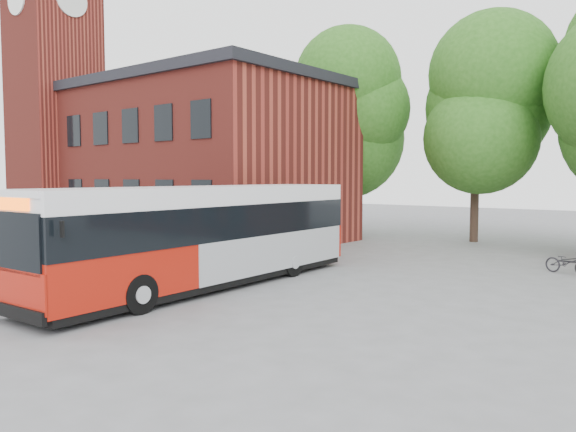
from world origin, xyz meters
The scene contains 8 objects.
ground centered at (0.00, 0.00, 0.00)m, with size 100.00×100.00×0.00m, color slate.
station_building centered at (-13.00, 9.00, 4.25)m, with size 18.40×10.40×8.50m, color maroon, non-canonical shape.
clock_tower centered at (-19.00, 5.00, 9.10)m, with size 5.20×5.20×18.20m, color maroon, non-canonical shape.
bus_shelter centered at (-4.50, -1.00, 1.45)m, with size 3.60×7.00×2.90m, color #252528, non-canonical shape.
tree_0 centered at (-6.00, 16.00, 5.50)m, with size 7.92×7.92×11.00m, color #255817, non-canonical shape.
tree_1 centered at (1.00, 17.00, 5.20)m, with size 7.92×7.92×10.40m, color #255817, non-canonical shape.
city_bus centered at (-1.19, -0.17, 1.56)m, with size 2.62×12.30×3.12m, color #AC170A, non-canonical shape.
bicycle_0 centered at (7.15, 9.28, 0.42)m, with size 0.56×1.60×0.84m, color #26252A.
Camera 1 is at (11.56, -12.15, 3.42)m, focal length 35.00 mm.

